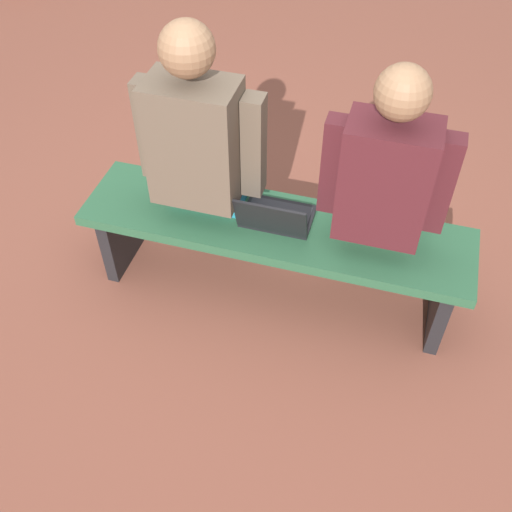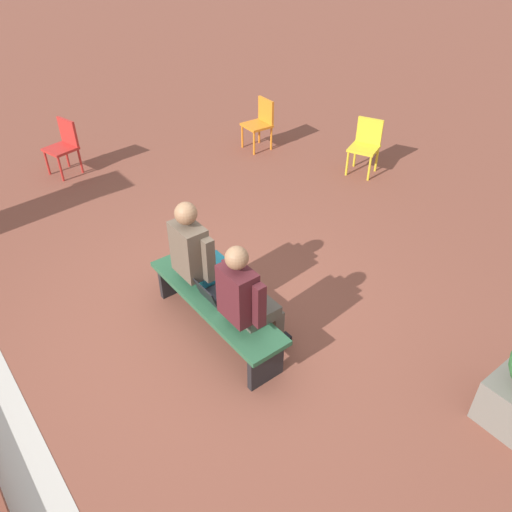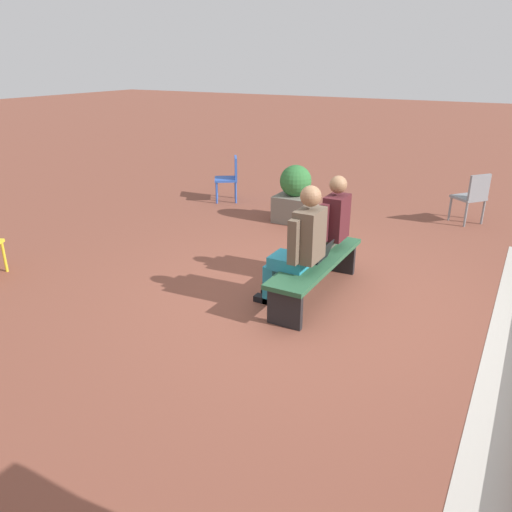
{
  "view_description": "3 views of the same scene",
  "coord_description": "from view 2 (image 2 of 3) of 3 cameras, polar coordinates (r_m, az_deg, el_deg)",
  "views": [
    {
      "loc": [
        -0.58,
        1.95,
        2.31
      ],
      "look_at": [
        -0.15,
        0.47,
        0.7
      ],
      "focal_mm": 42.0,
      "sensor_mm": 36.0,
      "label": 1
    },
    {
      "loc": [
        -3.25,
        1.95,
        3.66
      ],
      "look_at": [
        -0.32,
        -0.33,
        0.92
      ],
      "focal_mm": 35.0,
      "sensor_mm": 36.0,
      "label": 2
    },
    {
      "loc": [
        4.74,
        1.95,
        2.55
      ],
      "look_at": [
        0.45,
        -0.45,
        0.59
      ],
      "focal_mm": 35.0,
      "sensor_mm": 36.0,
      "label": 3
    }
  ],
  "objects": [
    {
      "name": "ground_plane",
      "position": [
        5.27,
        -5.02,
        -7.8
      ],
      "size": [
        60.0,
        60.0,
        0.0
      ],
      "primitive_type": "plane",
      "color": "brown"
    },
    {
      "name": "concrete_strip",
      "position": [
        4.82,
        -26.04,
        -18.25
      ],
      "size": [
        5.74,
        0.4,
        0.01
      ],
      "primitive_type": "cube",
      "color": "#B7B2A8",
      "rests_on": "ground"
    },
    {
      "name": "bench",
      "position": [
        4.95,
        -4.69,
        -5.63
      ],
      "size": [
        1.8,
        0.44,
        0.45
      ],
      "color": "#285638",
      "rests_on": "ground"
    },
    {
      "name": "person_student",
      "position": [
        4.47,
        -0.98,
        -4.98
      ],
      "size": [
        0.53,
        0.66,
        1.32
      ],
      "color": "#4C473D",
      "rests_on": "ground"
    },
    {
      "name": "person_adult",
      "position": [
        4.97,
        -6.45,
        0.0
      ],
      "size": [
        0.56,
        0.71,
        1.37
      ],
      "color": "teal",
      "rests_on": "ground"
    },
    {
      "name": "laptop",
      "position": [
        4.85,
        -4.87,
        -4.43
      ],
      "size": [
        0.32,
        0.29,
        0.21
      ],
      "color": "black",
      "rests_on": "bench"
    },
    {
      "name": "plastic_chair_mid_courtyard",
      "position": [
        8.13,
        12.45,
        12.5
      ],
      "size": [
        0.55,
        0.55,
        0.84
      ],
      "color": "gold",
      "rests_on": "ground"
    },
    {
      "name": "plastic_chair_foreground",
      "position": [
        8.47,
        -21.09,
        11.9
      ],
      "size": [
        0.51,
        0.51,
        0.84
      ],
      "color": "red",
      "rests_on": "ground"
    },
    {
      "name": "plastic_chair_far_left",
      "position": [
        8.8,
        0.52,
        15.19
      ],
      "size": [
        0.44,
        0.44,
        0.84
      ],
      "color": "orange",
      "rests_on": "ground"
    }
  ]
}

